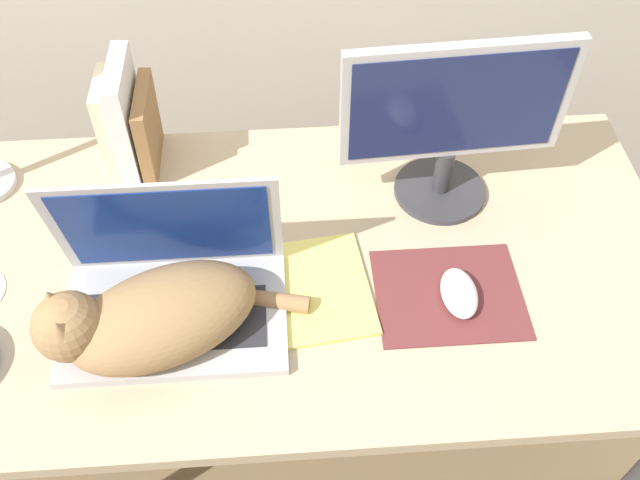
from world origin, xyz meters
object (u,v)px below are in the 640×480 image
(laptop, at_px, (173,290))
(book_row, at_px, (128,123))
(external_monitor, at_px, (453,119))
(notepad, at_px, (320,288))
(computer_mouse, at_px, (459,293))
(cat, at_px, (149,318))

(laptop, height_order, book_row, laptop)
(book_row, bearing_deg, external_monitor, -11.84)
(notepad, bearing_deg, external_monitor, 41.10)
(computer_mouse, relative_size, notepad, 0.44)
(cat, xyz_separation_m, book_row, (-0.07, 0.44, 0.04))
(computer_mouse, bearing_deg, cat, -174.83)
(laptop, xyz_separation_m, book_row, (-0.11, 0.37, 0.06))
(cat, height_order, notepad, cat)
(external_monitor, distance_m, book_row, 0.64)
(external_monitor, height_order, book_row, external_monitor)
(cat, height_order, computer_mouse, cat)
(laptop, relative_size, cat, 0.87)
(cat, relative_size, external_monitor, 1.06)
(external_monitor, height_order, notepad, external_monitor)
(external_monitor, distance_m, computer_mouse, 0.32)
(cat, relative_size, computer_mouse, 4.07)
(computer_mouse, distance_m, notepad, 0.25)
(computer_mouse, distance_m, book_row, 0.73)
(notepad, bearing_deg, cat, -163.37)
(cat, distance_m, external_monitor, 0.64)
(laptop, height_order, notepad, laptop)
(laptop, height_order, external_monitor, external_monitor)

